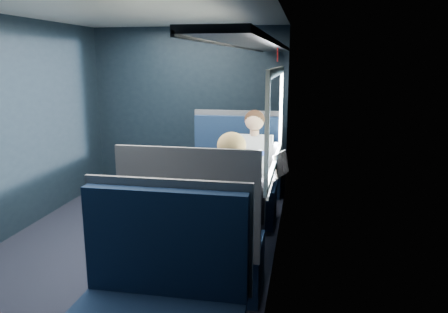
% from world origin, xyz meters
% --- Properties ---
extents(ground, '(2.80, 4.20, 0.01)m').
position_xyz_m(ground, '(0.00, 0.00, -0.01)').
color(ground, black).
extents(room_shell, '(3.00, 4.40, 2.40)m').
position_xyz_m(room_shell, '(0.02, 0.00, 1.48)').
color(room_shell, black).
rests_on(room_shell, ground).
extents(table, '(0.62, 1.00, 0.74)m').
position_xyz_m(table, '(1.03, 0.00, 0.66)').
color(table, '#54565E').
rests_on(table, ground).
extents(seat_bay_near, '(1.08, 0.62, 1.26)m').
position_xyz_m(seat_bay_near, '(0.83, 0.87, 0.42)').
color(seat_bay_near, '#0C1B37').
rests_on(seat_bay_near, ground).
extents(seat_bay_far, '(1.04, 0.62, 1.26)m').
position_xyz_m(seat_bay_far, '(0.85, -0.87, 0.41)').
color(seat_bay_far, '#0C1B37').
rests_on(seat_bay_far, ground).
extents(seat_row_front, '(1.04, 0.51, 1.16)m').
position_xyz_m(seat_row_front, '(0.85, 1.80, 0.41)').
color(seat_row_front, '#0C1B37').
rests_on(seat_row_front, ground).
extents(seat_row_back, '(1.04, 0.51, 1.16)m').
position_xyz_m(seat_row_back, '(0.85, -1.80, 0.41)').
color(seat_row_back, '#0C1B37').
rests_on(seat_row_back, ground).
extents(man, '(0.53, 0.56, 1.32)m').
position_xyz_m(man, '(1.10, 0.70, 0.72)').
color(man, black).
rests_on(man, ground).
extents(woman, '(0.53, 0.56, 1.32)m').
position_xyz_m(woman, '(1.10, -0.71, 0.73)').
color(woman, black).
rests_on(woman, ground).
extents(papers, '(0.67, 0.82, 0.01)m').
position_xyz_m(papers, '(1.01, 0.10, 0.74)').
color(papers, white).
rests_on(papers, table).
extents(laptop, '(0.33, 0.38, 0.24)m').
position_xyz_m(laptop, '(1.37, 0.13, 0.81)').
color(laptop, silver).
rests_on(laptop, table).
extents(bottle_small, '(0.07, 0.07, 0.23)m').
position_xyz_m(bottle_small, '(1.25, 0.21, 0.84)').
color(bottle_small, silver).
rests_on(bottle_small, table).
extents(cup, '(0.07, 0.07, 0.09)m').
position_xyz_m(cup, '(1.20, 0.44, 0.78)').
color(cup, white).
rests_on(cup, table).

